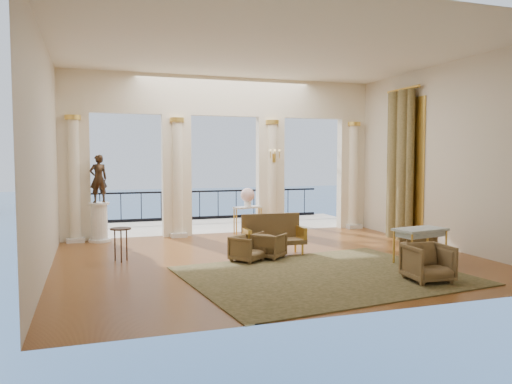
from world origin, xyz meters
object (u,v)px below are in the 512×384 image
object	(u,v)px
pedestal	(99,223)
armchair_d	(269,244)
game_table	(420,232)
armchair_c	(417,240)
armchair_a	(247,247)
console_table	(248,211)
armchair_b	(428,261)
side_table	(121,233)
settee	(273,235)
statue	(98,179)

from	to	relation	value
pedestal	armchair_d	bearing A→B (deg)	-44.66
game_table	armchair_d	bearing A→B (deg)	141.86
armchair_c	armchair_d	bearing A→B (deg)	-80.65
game_table	pedestal	size ratio (longest dim) A/B	1.13
armchair_a	console_table	world-z (taller)	console_table
armchair_b	console_table	bearing A→B (deg)	106.25
console_table	side_table	world-z (taller)	console_table
armchair_c	game_table	world-z (taller)	game_table
settee	game_table	distance (m)	3.21
armchair_b	armchair_c	distance (m)	2.54
armchair_d	pedestal	xyz separation A→B (m)	(-3.49, 3.45, 0.19)
statue	side_table	xyz separation A→B (m)	(0.39, -2.74, -1.05)
armchair_a	armchair_b	size ratio (longest dim) A/B	0.83
armchair_a	statue	size ratio (longest dim) A/B	0.49
armchair_c	side_table	size ratio (longest dim) A/B	0.97
armchair_b	console_table	world-z (taller)	console_table
pedestal	side_table	world-z (taller)	pedestal
armchair_b	game_table	size ratio (longest dim) A/B	0.64
game_table	pedestal	bearing A→B (deg)	131.64
settee	statue	xyz separation A→B (m)	(-3.74, 3.03, 1.21)
side_table	game_table	bearing A→B (deg)	-20.36
armchair_a	armchair_d	distance (m)	0.58
armchair_c	settee	world-z (taller)	settee
armchair_b	armchair_d	xyz separation A→B (m)	(-1.99, 2.82, -0.06)
armchair_a	armchair_b	distance (m)	3.68
statue	console_table	bearing A→B (deg)	164.75
game_table	statue	world-z (taller)	statue
armchair_a	armchair_b	xyz separation A→B (m)	(2.54, -2.66, 0.07)
console_table	game_table	bearing A→B (deg)	-86.47
armchair_b	pedestal	size ratio (longest dim) A/B	0.72
console_table	side_table	xyz separation A→B (m)	(-3.71, -2.79, -0.05)
settee	game_table	bearing A→B (deg)	-34.56
settee	console_table	xyz separation A→B (m)	(0.36, 3.08, 0.21)
armchair_a	settee	distance (m)	1.00
armchair_a	game_table	bearing A→B (deg)	-59.84
armchair_a	pedestal	size ratio (longest dim) A/B	0.59
armchair_d	statue	size ratio (longest dim) A/B	0.50
game_table	pedestal	xyz separation A→B (m)	(-6.31, 4.94, -0.17)
armchair_c	statue	xyz separation A→B (m)	(-6.84, 4.13, 1.32)
game_table	pedestal	distance (m)	8.01
side_table	armchair_d	bearing A→B (deg)	-12.89
pedestal	statue	distance (m)	1.17
console_table	pedestal	bearing A→B (deg)	160.35
armchair_a	side_table	world-z (taller)	side_table
pedestal	side_table	size ratio (longest dim) A/B	1.44
armchair_c	armchair_a	bearing A→B (deg)	-76.78
settee	pedestal	size ratio (longest dim) A/B	1.36
settee	side_table	size ratio (longest dim) A/B	1.97
armchair_c	console_table	size ratio (longest dim) A/B	0.77
armchair_a	console_table	size ratio (longest dim) A/B	0.68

